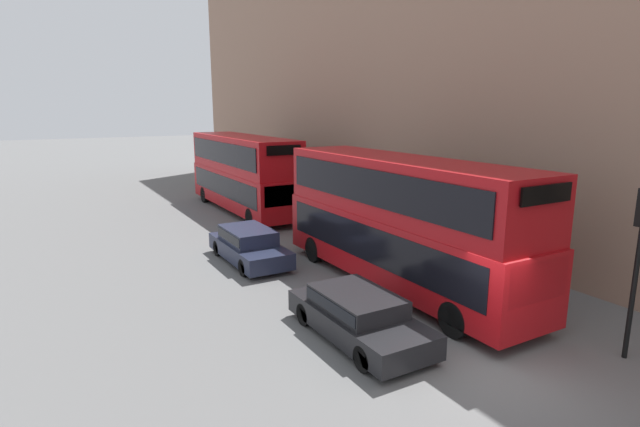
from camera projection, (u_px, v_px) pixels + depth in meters
ground_plane at (490, 369)px, 11.73m from camera, size 200.00×200.00×0.00m
bus_leading at (400, 217)px, 16.66m from camera, size 2.59×10.87×4.41m
bus_second_in_queue at (243, 170)px, 28.81m from camera, size 2.59×11.08×4.39m
car_dark_sedan at (358, 314)px, 13.17m from camera, size 1.89×4.56×1.26m
car_hatchback at (249, 244)px, 19.68m from camera, size 1.82×4.57×1.36m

